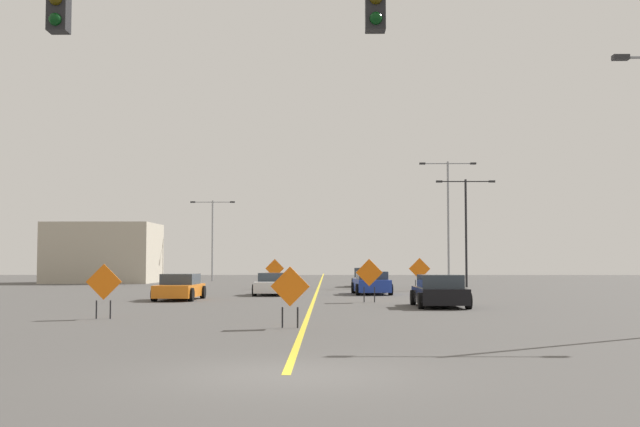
{
  "coord_description": "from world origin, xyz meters",
  "views": [
    {
      "loc": [
        0.72,
        -13.55,
        1.92
      ],
      "look_at": [
        0.41,
        15.31,
        3.61
      ],
      "focal_mm": 45.1,
      "sensor_mm": 36.0,
      "label": 1
    }
  ],
  "objects_px": {
    "car_white_near": "(274,285)",
    "traffic_signal_assembly": "(66,38)",
    "car_black_mid": "(440,292)",
    "car_silver_far": "(366,278)",
    "car_blue_approaching": "(371,283)",
    "construction_sign_median_far": "(275,270)",
    "street_lamp_mid_right": "(212,232)",
    "construction_sign_median_near": "(104,285)",
    "car_orange_distant": "(180,287)",
    "street_lamp_mid_left": "(466,222)",
    "street_lamp_far_left": "(448,212)",
    "construction_sign_left_shoulder": "(290,290)",
    "construction_sign_right_lane": "(369,275)",
    "construction_sign_right_shoulder": "(420,270)"
  },
  "relations": [
    {
      "from": "construction_sign_left_shoulder",
      "to": "car_black_mid",
      "type": "relative_size",
      "value": 0.41
    },
    {
      "from": "car_blue_approaching",
      "to": "car_orange_distant",
      "type": "distance_m",
      "value": 11.67
    },
    {
      "from": "construction_sign_median_near",
      "to": "construction_sign_right_lane",
      "type": "relative_size",
      "value": 0.91
    },
    {
      "from": "street_lamp_mid_right",
      "to": "car_orange_distant",
      "type": "distance_m",
      "value": 36.18
    },
    {
      "from": "street_lamp_mid_left",
      "to": "car_silver_far",
      "type": "xyz_separation_m",
      "value": [
        -7.15,
        1.2,
        -4.01
      ]
    },
    {
      "from": "construction_sign_median_near",
      "to": "car_white_near",
      "type": "xyz_separation_m",
      "value": [
        4.4,
        18.25,
        -0.55
      ]
    },
    {
      "from": "street_lamp_mid_left",
      "to": "car_orange_distant",
      "type": "bearing_deg",
      "value": -132.84
    },
    {
      "from": "construction_sign_right_shoulder",
      "to": "car_silver_far",
      "type": "height_order",
      "value": "construction_sign_right_shoulder"
    },
    {
      "from": "construction_sign_median_near",
      "to": "construction_sign_right_shoulder",
      "type": "xyz_separation_m",
      "value": [
        13.19,
        24.5,
        0.18
      ]
    },
    {
      "from": "street_lamp_mid_left",
      "to": "construction_sign_median_near",
      "type": "distance_m",
      "value": 35.76
    },
    {
      "from": "car_black_mid",
      "to": "car_silver_far",
      "type": "bearing_deg",
      "value": 94.2
    },
    {
      "from": "street_lamp_mid_right",
      "to": "construction_sign_median_near",
      "type": "relative_size",
      "value": 4.17
    },
    {
      "from": "traffic_signal_assembly",
      "to": "car_white_near",
      "type": "bearing_deg",
      "value": 87.28
    },
    {
      "from": "car_silver_far",
      "to": "car_blue_approaching",
      "type": "xyz_separation_m",
      "value": [
        -0.28,
        -13.13,
        -0.04
      ]
    },
    {
      "from": "street_lamp_mid_right",
      "to": "construction_sign_right_shoulder",
      "type": "height_order",
      "value": "street_lamp_mid_right"
    },
    {
      "from": "street_lamp_mid_left",
      "to": "construction_sign_median_far",
      "type": "xyz_separation_m",
      "value": [
        -13.53,
        -2.75,
        -3.39
      ]
    },
    {
      "from": "street_lamp_mid_left",
      "to": "car_black_mid",
      "type": "relative_size",
      "value": 1.82
    },
    {
      "from": "car_blue_approaching",
      "to": "construction_sign_median_far",
      "type": "bearing_deg",
      "value": 123.63
    },
    {
      "from": "construction_sign_right_lane",
      "to": "car_silver_far",
      "type": "xyz_separation_m",
      "value": [
        0.84,
        21.8,
        -0.6
      ]
    },
    {
      "from": "street_lamp_mid_left",
      "to": "car_orange_distant",
      "type": "relative_size",
      "value": 1.78
    },
    {
      "from": "street_lamp_far_left",
      "to": "construction_sign_median_near",
      "type": "distance_m",
      "value": 37.83
    },
    {
      "from": "street_lamp_far_left",
      "to": "construction_sign_left_shoulder",
      "type": "relative_size",
      "value": 5.37
    },
    {
      "from": "traffic_signal_assembly",
      "to": "street_lamp_mid_left",
      "type": "xyz_separation_m",
      "value": [
        14.36,
        44.04,
        -1.08
      ]
    },
    {
      "from": "street_lamp_far_left",
      "to": "construction_sign_median_near",
      "type": "height_order",
      "value": "street_lamp_far_left"
    },
    {
      "from": "street_lamp_mid_left",
      "to": "car_white_near",
      "type": "bearing_deg",
      "value": -135.07
    },
    {
      "from": "construction_sign_median_near",
      "to": "car_silver_far",
      "type": "relative_size",
      "value": 0.39
    },
    {
      "from": "street_lamp_mid_right",
      "to": "car_blue_approaching",
      "type": "bearing_deg",
      "value": -65.56
    },
    {
      "from": "car_orange_distant",
      "to": "car_black_mid",
      "type": "xyz_separation_m",
      "value": [
        11.83,
        -5.86,
        0.02
      ]
    },
    {
      "from": "construction_sign_left_shoulder",
      "to": "car_white_near",
      "type": "bearing_deg",
      "value": 95.05
    },
    {
      "from": "car_white_near",
      "to": "car_blue_approaching",
      "type": "bearing_deg",
      "value": 9.53
    },
    {
      "from": "car_blue_approaching",
      "to": "construction_sign_left_shoulder",
      "type": "bearing_deg",
      "value": -98.85
    },
    {
      "from": "street_lamp_far_left",
      "to": "car_silver_far",
      "type": "bearing_deg",
      "value": -166.62
    },
    {
      "from": "construction_sign_right_lane",
      "to": "car_black_mid",
      "type": "distance_m",
      "value": 4.64
    },
    {
      "from": "construction_sign_median_far",
      "to": "car_orange_distant",
      "type": "relative_size",
      "value": 0.46
    },
    {
      "from": "construction_sign_left_shoulder",
      "to": "car_blue_approaching",
      "type": "xyz_separation_m",
      "value": [
        3.53,
        22.68,
        -0.47
      ]
    },
    {
      "from": "construction_sign_median_near",
      "to": "car_black_mid",
      "type": "height_order",
      "value": "construction_sign_median_near"
    },
    {
      "from": "construction_sign_median_far",
      "to": "construction_sign_left_shoulder",
      "type": "height_order",
      "value": "construction_sign_median_far"
    },
    {
      "from": "construction_sign_median_far",
      "to": "car_blue_approaching",
      "type": "height_order",
      "value": "construction_sign_median_far"
    },
    {
      "from": "street_lamp_mid_right",
      "to": "construction_sign_left_shoulder",
      "type": "bearing_deg",
      "value": -79.35
    },
    {
      "from": "construction_sign_left_shoulder",
      "to": "construction_sign_right_lane",
      "type": "relative_size",
      "value": 0.88
    },
    {
      "from": "street_lamp_mid_right",
      "to": "street_lamp_mid_left",
      "type": "height_order",
      "value": "street_lamp_mid_left"
    },
    {
      "from": "street_lamp_mid_right",
      "to": "street_lamp_far_left",
      "type": "distance_m",
      "value": 24.69
    },
    {
      "from": "traffic_signal_assembly",
      "to": "construction_sign_median_far",
      "type": "xyz_separation_m",
      "value": [
        0.83,
        41.28,
        -4.47
      ]
    },
    {
      "from": "construction_sign_median_near",
      "to": "car_silver_far",
      "type": "xyz_separation_m",
      "value": [
        10.13,
        32.3,
        -0.47
      ]
    },
    {
      "from": "traffic_signal_assembly",
      "to": "car_white_near",
      "type": "distance_m",
      "value": 31.65
    },
    {
      "from": "street_lamp_mid_right",
      "to": "construction_sign_right_shoulder",
      "type": "xyz_separation_m",
      "value": [
        16.64,
        -23.93,
        -3.25
      ]
    },
    {
      "from": "construction_sign_median_far",
      "to": "car_white_near",
      "type": "bearing_deg",
      "value": -86.3
    },
    {
      "from": "car_white_near",
      "to": "traffic_signal_assembly",
      "type": "bearing_deg",
      "value": -92.72
    },
    {
      "from": "street_lamp_mid_right",
      "to": "construction_sign_right_lane",
      "type": "relative_size",
      "value": 3.78
    },
    {
      "from": "street_lamp_far_left",
      "to": "car_silver_far",
      "type": "height_order",
      "value": "street_lamp_far_left"
    }
  ]
}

